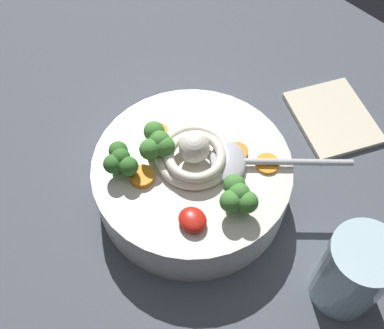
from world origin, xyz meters
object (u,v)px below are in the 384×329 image
object	(u,v)px
noodle_pile	(194,154)
soup_spoon	(239,161)
folded_napkin	(333,118)
drinking_glass	(353,272)
soup_bowl	(192,179)

from	to	relation	value
noodle_pile	soup_spoon	xyz separation A→B (cm)	(4.17, 3.52, -0.53)
noodle_pile	folded_napkin	distance (cm)	24.99
drinking_glass	soup_bowl	bearing A→B (deg)	-169.51
folded_napkin	noodle_pile	bearing A→B (deg)	-102.08
soup_spoon	drinking_glass	distance (cm)	17.76
soup_spoon	drinking_glass	world-z (taller)	drinking_glass
soup_bowl	drinking_glass	bearing A→B (deg)	10.49
drinking_glass	folded_napkin	distance (cm)	26.58
drinking_glass	folded_napkin	size ratio (longest dim) A/B	0.87
soup_spoon	noodle_pile	bearing A→B (deg)	173.36
drinking_glass	noodle_pile	bearing A→B (deg)	-171.26
noodle_pile	folded_napkin	world-z (taller)	noodle_pile
drinking_glass	folded_napkin	world-z (taller)	drinking_glass
soup_bowl	drinking_glass	world-z (taller)	drinking_glass
soup_spoon	folded_napkin	distance (cm)	21.01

